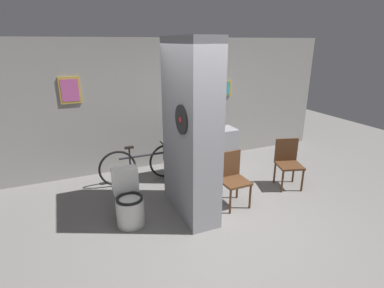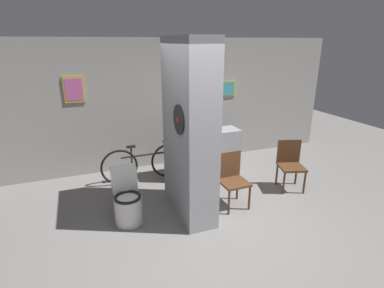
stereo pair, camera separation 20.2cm
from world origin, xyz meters
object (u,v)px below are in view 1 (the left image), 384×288
chair_by_doorway (288,161)px  bicycle (143,164)px  chair_near_pillar (232,177)px  bottle_tall (205,125)px  toilet (129,202)px

chair_by_doorway → bicycle: size_ratio=0.54×
chair_near_pillar → bottle_tall: (0.16, 1.32, 0.51)m
bicycle → bottle_tall: 1.42m
toilet → chair_by_doorway: 2.91m
chair_near_pillar → bicycle: 1.77m
bottle_tall → chair_by_doorway: bearing=-46.0°
chair_near_pillar → bicycle: (-1.11, 1.38, -0.13)m
chair_by_doorway → bottle_tall: size_ratio=2.80×
chair_by_doorway → bottle_tall: (-1.11, 1.15, 0.51)m
bottle_tall → toilet: bearing=-146.7°
chair_near_pillar → bicycle: bearing=127.0°
toilet → bottle_tall: bottle_tall is taller
chair_by_doorway → bottle_tall: bearing=151.2°
toilet → chair_near_pillar: chair_near_pillar is taller
toilet → chair_near_pillar: 1.65m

